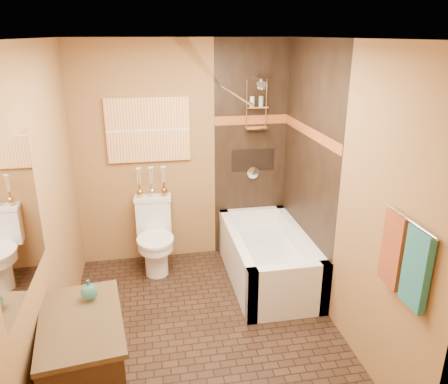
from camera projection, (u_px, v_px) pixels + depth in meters
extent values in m
plane|color=black|center=(204.00, 330.00, 3.96)|extent=(3.00, 3.00, 0.00)
cube|color=olive|center=(46.00, 212.00, 3.32)|extent=(0.02, 3.00, 2.50)
cube|color=olive|center=(341.00, 193.00, 3.74)|extent=(0.02, 3.00, 2.50)
cube|color=olive|center=(184.00, 155.00, 4.92)|extent=(2.40, 0.02, 2.50)
cube|color=olive|center=(243.00, 311.00, 2.14)|extent=(2.40, 0.02, 2.50)
plane|color=silver|center=(199.00, 38.00, 3.10)|extent=(3.00, 3.00, 0.00)
cube|color=black|center=(251.00, 152.00, 5.04)|extent=(0.85, 0.01, 2.50)
cube|color=black|center=(308.00, 168.00, 4.43)|extent=(0.01, 1.50, 2.50)
cube|color=maroon|center=(252.00, 120.00, 4.90)|extent=(0.85, 0.01, 0.10)
cube|color=maroon|center=(309.00, 132.00, 4.30)|extent=(0.01, 1.50, 0.10)
cube|color=black|center=(253.00, 160.00, 5.07)|extent=(0.50, 0.01, 0.25)
cylinder|color=silver|center=(258.00, 79.00, 4.63)|extent=(0.02, 0.26, 0.02)
cylinder|color=silver|center=(261.00, 85.00, 4.51)|extent=(0.11, 0.11, 0.09)
cylinder|color=silver|center=(253.00, 173.00, 5.11)|extent=(0.14, 0.02, 0.14)
cylinder|color=silver|center=(232.00, 93.00, 4.03)|extent=(0.03, 1.55, 0.03)
cylinder|color=silver|center=(409.00, 220.00, 2.69)|extent=(0.02, 0.55, 0.02)
cube|color=#1E6762|center=(416.00, 269.00, 2.66)|extent=(0.05, 0.22, 0.52)
cube|color=maroon|center=(393.00, 249.00, 2.90)|extent=(0.05, 0.22, 0.52)
cube|color=orange|center=(148.00, 130.00, 4.73)|extent=(0.90, 0.04, 0.70)
cube|color=white|center=(18.00, 220.00, 2.57)|extent=(0.01, 1.00, 0.90)
cube|color=white|center=(288.00, 292.00, 4.05)|extent=(0.80, 0.10, 0.55)
cube|color=white|center=(252.00, 230.00, 5.34)|extent=(0.80, 0.10, 0.55)
cube|color=white|center=(236.00, 259.00, 4.63)|extent=(0.10, 1.50, 0.55)
cube|color=white|center=(299.00, 254.00, 4.75)|extent=(0.10, 1.50, 0.55)
cube|color=white|center=(267.00, 265.00, 4.73)|extent=(0.64, 1.34, 0.35)
cube|color=white|center=(154.00, 216.00, 4.98)|extent=(0.40, 0.20, 0.39)
cube|color=white|center=(153.00, 198.00, 4.91)|extent=(0.42, 0.22, 0.04)
cylinder|color=white|center=(156.00, 258.00, 4.82)|extent=(0.25, 0.25, 0.39)
cylinder|color=white|center=(156.00, 244.00, 4.76)|extent=(0.38, 0.38, 0.10)
cylinder|color=white|center=(155.00, 239.00, 4.75)|extent=(0.40, 0.40, 0.03)
cube|color=black|center=(85.00, 368.00, 3.00)|extent=(0.60, 0.88, 0.73)
cube|color=black|center=(80.00, 322.00, 2.87)|extent=(0.63, 0.93, 0.04)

